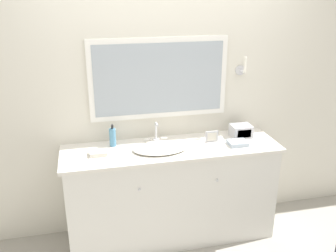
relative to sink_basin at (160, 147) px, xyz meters
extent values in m
cube|color=silver|center=(0.11, 0.32, 0.35)|extent=(8.00, 0.06, 2.55)
cube|color=white|center=(0.05, 0.27, 0.53)|extent=(1.23, 0.04, 0.71)
cube|color=#9EA8B2|center=(0.05, 0.25, 0.53)|extent=(1.14, 0.01, 0.62)
cylinder|color=silver|center=(0.81, 0.28, 0.57)|extent=(0.09, 0.01, 0.09)
cylinder|color=silver|center=(0.81, 0.23, 0.57)|extent=(0.02, 0.10, 0.02)
cylinder|color=white|center=(0.81, 0.18, 0.64)|extent=(0.02, 0.02, 0.14)
cube|color=silver|center=(0.11, 0.02, -0.49)|extent=(1.84, 0.51, 0.88)
cube|color=silver|center=(0.11, 0.02, -0.03)|extent=(1.89, 0.54, 0.03)
sphere|color=silver|center=(-0.22, -0.25, -0.24)|extent=(0.02, 0.02, 0.02)
sphere|color=silver|center=(0.44, -0.25, -0.24)|extent=(0.02, 0.02, 0.02)
ellipsoid|color=silver|center=(0.00, -0.01, 0.00)|extent=(0.47, 0.31, 0.03)
cylinder|color=silver|center=(0.00, 0.17, 0.00)|extent=(0.06, 0.06, 0.03)
cylinder|color=silver|center=(0.00, 0.17, 0.09)|extent=(0.02, 0.02, 0.15)
cylinder|color=silver|center=(0.00, 0.13, 0.16)|extent=(0.02, 0.07, 0.02)
cylinder|color=white|center=(-0.07, 0.17, 0.01)|extent=(0.05, 0.02, 0.02)
cylinder|color=white|center=(0.08, 0.17, 0.01)|extent=(0.05, 0.02, 0.02)
cylinder|color=teal|center=(-0.38, 0.16, 0.06)|extent=(0.06, 0.06, 0.16)
cylinder|color=black|center=(-0.38, 0.16, 0.16)|extent=(0.02, 0.02, 0.04)
cube|color=black|center=(-0.38, 0.15, 0.17)|extent=(0.02, 0.03, 0.01)
cube|color=#BCBCC1|center=(0.79, 0.12, 0.04)|extent=(0.18, 0.16, 0.11)
cube|color=black|center=(0.79, 0.04, 0.04)|extent=(0.13, 0.01, 0.08)
cube|color=#B2B2B7|center=(0.49, 0.06, 0.03)|extent=(0.12, 0.01, 0.10)
cube|color=beige|center=(0.49, 0.05, 0.03)|extent=(0.08, 0.00, 0.07)
cube|color=silver|center=(-0.52, 0.01, 0.00)|extent=(0.14, 0.11, 0.03)
cube|color=#A8B7C6|center=(0.69, -0.06, 0.00)|extent=(0.16, 0.14, 0.03)
camera|label=1|loc=(-0.59, -2.87, 1.30)|focal=40.00mm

